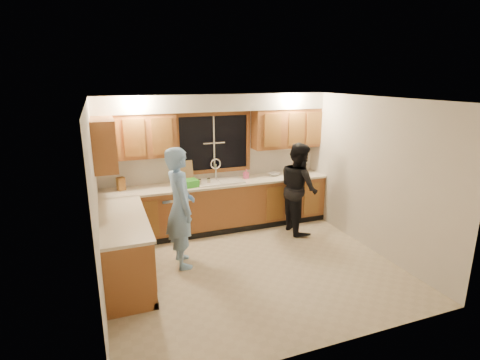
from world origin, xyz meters
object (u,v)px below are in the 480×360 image
at_px(dish_crate, 190,183).
at_px(man, 180,208).
at_px(bowl, 274,174).
at_px(stove, 128,267).
at_px(soap_bottle, 246,174).
at_px(sink, 219,185).
at_px(dishwasher, 175,214).
at_px(woman, 299,188).
at_px(knife_block, 121,184).

bearing_deg(dish_crate, man, -110.63).
distance_m(man, bowl, 2.42).
xyz_separation_m(stove, man, (0.84, 0.69, 0.46)).
height_order(stove, soap_bottle, soap_bottle).
xyz_separation_m(man, bowl, (2.11, 1.20, 0.03)).
height_order(sink, dishwasher, sink).
distance_m(man, woman, 2.35).
relative_size(sink, dishwasher, 1.05).
relative_size(sink, man, 0.47).
relative_size(stove, woman, 0.54).
bearing_deg(woman, dish_crate, 78.44).
bearing_deg(dish_crate, stove, -125.50).
distance_m(man, knife_block, 1.44).
xyz_separation_m(stove, dish_crate, (1.23, 1.72, 0.53)).
xyz_separation_m(dishwasher, knife_block, (-0.87, 0.10, 0.62)).
relative_size(sink, soap_bottle, 4.79).
relative_size(knife_block, bowl, 1.01).
height_order(knife_block, bowl, knife_block).
distance_m(sink, woman, 1.46).
xyz_separation_m(man, soap_bottle, (1.52, 1.19, 0.10)).
distance_m(man, dish_crate, 1.10).
height_order(dishwasher, woman, woman).
xyz_separation_m(woman, bowl, (-0.19, 0.67, 0.11)).
height_order(sink, soap_bottle, sink).
height_order(sink, knife_block, sink).
height_order(sink, stove, sink).
height_order(man, soap_bottle, man).
bearing_deg(sink, dishwasher, -179.01).
distance_m(stove, soap_bottle, 3.07).
height_order(sink, woman, woman).
height_order(stove, dish_crate, dish_crate).
xyz_separation_m(stove, soap_bottle, (2.36, 1.88, 0.56)).
distance_m(dishwasher, soap_bottle, 1.53).
xyz_separation_m(woman, dish_crate, (-1.90, 0.50, 0.15)).
bearing_deg(woman, stove, 114.42).
xyz_separation_m(dish_crate, bowl, (1.72, 0.17, -0.03)).
distance_m(stove, man, 1.18).
height_order(man, bowl, man).
xyz_separation_m(knife_block, bowl, (2.87, -0.02, -0.08)).
xyz_separation_m(man, woman, (2.29, 0.53, -0.08)).
height_order(woman, dish_crate, woman).
bearing_deg(dish_crate, knife_block, 170.53).
bearing_deg(sink, woman, -24.22).
relative_size(sink, knife_block, 3.84).
distance_m(sink, bowl, 1.15).
distance_m(dishwasher, woman, 2.30).
bearing_deg(dishwasher, man, -95.58).
height_order(man, knife_block, man).
height_order(soap_bottle, bowl, soap_bottle).
bearing_deg(dish_crate, sink, 10.16).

